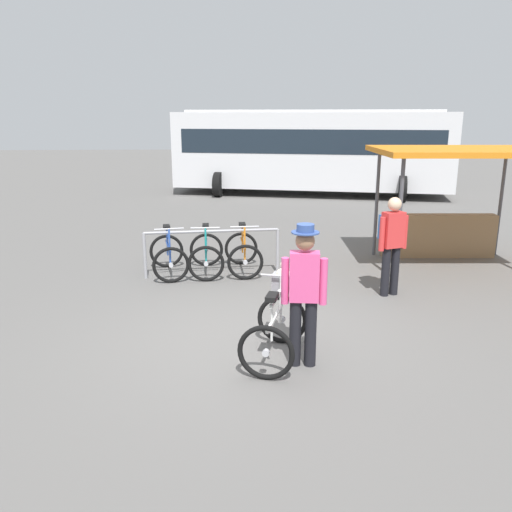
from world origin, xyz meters
TOP-DOWN VIEW (x-y plane):
  - ground_plane at (0.00, 0.00)m, footprint 80.00×80.00m
  - bike_rack_rail at (-0.52, 2.85)m, footprint 2.50×0.26m
  - racked_bike_blue at (-1.34, 2.96)m, footprint 0.85×1.19m
  - racked_bike_teal at (-0.64, 3.02)m, footprint 0.69×1.11m
  - racked_bike_orange at (0.06, 3.08)m, footprint 0.71×1.11m
  - featured_bicycle at (0.35, -0.57)m, footprint 0.94×1.25m
  - person_with_featured_bike at (0.64, -0.84)m, footprint 0.53×0.32m
  - pedestrian_with_backpack at (2.43, 1.63)m, footprint 0.51×0.41m
  - bus_distant at (2.92, 13.09)m, footprint 10.31×4.93m
  - market_stall at (4.17, 3.57)m, footprint 3.22×2.46m

SIDE VIEW (x-z plane):
  - ground_plane at x=0.00m, z-range 0.00..0.00m
  - racked_bike_orange at x=0.06m, z-range -0.12..0.85m
  - racked_bike_blue at x=-1.34m, z-range -0.12..0.85m
  - racked_bike_teal at x=-0.64m, z-range -0.12..0.85m
  - featured_bicycle at x=0.35m, z-range -0.06..1.03m
  - bike_rack_rail at x=-0.52m, z-range 0.20..1.08m
  - pedestrian_with_backpack at x=2.43m, z-range 0.12..1.76m
  - person_with_featured_bike at x=0.64m, z-range 0.09..1.81m
  - market_stall at x=4.17m, z-range 0.24..2.54m
  - bus_distant at x=2.92m, z-range 0.20..3.28m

